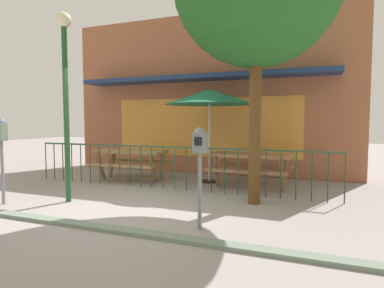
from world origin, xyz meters
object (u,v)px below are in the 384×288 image
object	(u,v)px
street_lamp	(65,78)
picnic_table_right	(251,161)
picnic_table_left	(131,156)
parking_meter_far	(1,138)
parking_meter_near	(200,151)
patio_umbrella	(209,97)

from	to	relation	value
street_lamp	picnic_table_right	bearing A→B (deg)	41.34
picnic_table_left	parking_meter_far	distance (m)	3.18
parking_meter_near	parking_meter_far	size ratio (longest dim) A/B	0.91
picnic_table_right	street_lamp	bearing A→B (deg)	-138.66
street_lamp	picnic_table_left	bearing A→B (deg)	92.81
patio_umbrella	parking_meter_near	xyz separation A→B (m)	(0.97, -3.40, -1.00)
picnic_table_left	picnic_table_right	distance (m)	3.09
picnic_table_left	parking_meter_far	world-z (taller)	parking_meter_far
picnic_table_left	patio_umbrella	world-z (taller)	patio_umbrella
picnic_table_right	picnic_table_left	bearing A→B (deg)	-176.50
picnic_table_left	picnic_table_right	xyz separation A→B (m)	(3.08, 0.19, 0.00)
picnic_table_right	parking_meter_far	world-z (taller)	parking_meter_far
picnic_table_right	parking_meter_near	bearing A→B (deg)	-91.71
picnic_table_left	patio_umbrella	distance (m)	2.54
street_lamp	parking_meter_near	bearing A→B (deg)	-11.82
patio_umbrella	parking_meter_near	distance (m)	3.68
patio_umbrella	parking_meter_far	xyz separation A→B (m)	(-2.88, -3.38, -0.89)
picnic_table_right	street_lamp	world-z (taller)	street_lamp
patio_umbrella	parking_meter_far	distance (m)	4.53
picnic_table_right	patio_umbrella	world-z (taller)	patio_umbrella
picnic_table_right	parking_meter_near	distance (m)	3.25
picnic_table_right	patio_umbrella	size ratio (longest dim) A/B	0.80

